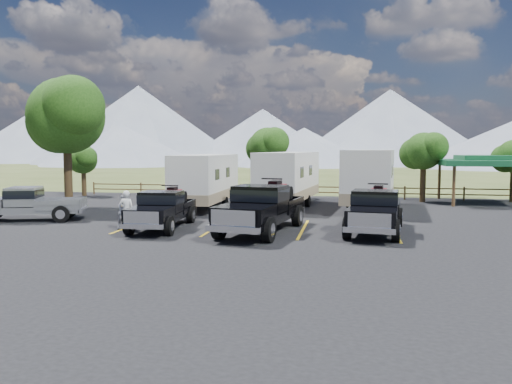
% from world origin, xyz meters
% --- Properties ---
extents(ground, '(320.00, 320.00, 0.00)m').
position_xyz_m(ground, '(0.00, 0.00, 0.00)').
color(ground, '#3C4B20').
rests_on(ground, ground).
extents(asphalt_lot, '(44.00, 34.00, 0.04)m').
position_xyz_m(asphalt_lot, '(0.00, 3.00, 0.02)').
color(asphalt_lot, black).
rests_on(asphalt_lot, ground).
extents(stall_lines, '(12.12, 5.50, 0.01)m').
position_xyz_m(stall_lines, '(0.00, 4.00, 0.04)').
color(stall_lines, gold).
rests_on(stall_lines, asphalt_lot).
extents(tree_big_nw, '(5.54, 5.18, 7.84)m').
position_xyz_m(tree_big_nw, '(-12.55, 9.03, 5.60)').
color(tree_big_nw, black).
rests_on(tree_big_nw, ground).
extents(tree_ne_a, '(3.11, 2.92, 4.76)m').
position_xyz_m(tree_ne_a, '(8.97, 17.01, 3.48)').
color(tree_ne_a, black).
rests_on(tree_ne_a, ground).
extents(tree_north, '(3.46, 3.24, 5.25)m').
position_xyz_m(tree_north, '(-2.03, 19.02, 3.83)').
color(tree_north, black).
rests_on(tree_north, ground).
extents(tree_nw_small, '(2.59, 2.43, 3.85)m').
position_xyz_m(tree_nw_small, '(-16.02, 17.01, 2.78)').
color(tree_nw_small, black).
rests_on(tree_nw_small, ground).
extents(rail_fence, '(36.12, 0.12, 1.00)m').
position_xyz_m(rail_fence, '(2.00, 18.50, 0.61)').
color(rail_fence, brown).
rests_on(rail_fence, ground).
extents(pavilion, '(6.20, 6.20, 3.22)m').
position_xyz_m(pavilion, '(13.00, 17.00, 2.79)').
color(pavilion, brown).
rests_on(pavilion, ground).
extents(mountain_range, '(209.00, 71.00, 20.00)m').
position_xyz_m(mountain_range, '(-7.63, 105.98, 7.87)').
color(mountain_range, gray).
rests_on(mountain_range, ground).
extents(rig_left, '(2.27, 5.78, 1.90)m').
position_xyz_m(rig_left, '(-4.33, 3.18, 0.95)').
color(rig_left, black).
rests_on(rig_left, asphalt_lot).
extents(rig_center, '(3.23, 7.08, 2.28)m').
position_xyz_m(rig_center, '(0.30, 3.03, 1.14)').
color(rig_center, black).
rests_on(rig_center, asphalt_lot).
extents(rig_right, '(2.78, 6.36, 2.06)m').
position_xyz_m(rig_right, '(5.15, 3.77, 1.03)').
color(rig_right, black).
rests_on(rig_right, asphalt_lot).
extents(trailer_left, '(2.51, 9.34, 3.25)m').
position_xyz_m(trailer_left, '(-4.52, 10.86, 1.74)').
color(trailer_left, white).
rests_on(trailer_left, asphalt_lot).
extents(trailer_center, '(3.37, 9.83, 3.40)m').
position_xyz_m(trailer_center, '(0.32, 12.57, 1.82)').
color(trailer_center, white).
rests_on(trailer_center, asphalt_lot).
extents(trailer_right, '(3.51, 10.26, 3.55)m').
position_xyz_m(trailer_right, '(5.25, 12.14, 1.90)').
color(trailer_right, white).
rests_on(trailer_right, asphalt_lot).
extents(pickup_silver, '(5.96, 3.54, 1.70)m').
position_xyz_m(pickup_silver, '(-11.89, 4.19, 0.93)').
color(pickup_silver, gray).
rests_on(pickup_silver, asphalt_lot).
extents(person_a, '(0.67, 0.46, 1.80)m').
position_xyz_m(person_a, '(-5.63, 2.16, 0.94)').
color(person_a, silver).
rests_on(person_a, asphalt_lot).
extents(person_b, '(0.94, 0.95, 1.55)m').
position_xyz_m(person_b, '(-5.96, 2.69, 0.82)').
color(person_b, gray).
rests_on(person_b, asphalt_lot).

